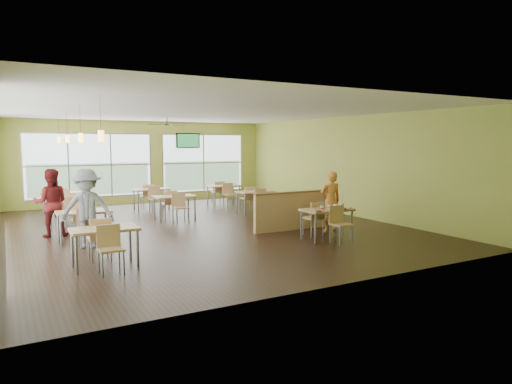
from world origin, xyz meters
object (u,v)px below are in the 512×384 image
half_wall_divider (293,211)px  food_basket (335,206)px  man_plaid (330,201)px  main_table (327,214)px

half_wall_divider → food_basket: (0.35, -1.31, 0.26)m
half_wall_divider → food_basket: bearing=-75.1°
man_plaid → food_basket: man_plaid is taller
food_basket → man_plaid: bearing=59.8°
half_wall_divider → food_basket: size_ratio=10.66×
main_table → man_plaid: (0.72, 0.78, 0.17)m
main_table → food_basket: main_table is taller
main_table → man_plaid: size_ratio=0.95×
half_wall_divider → food_basket: half_wall_divider is taller
man_plaid → food_basket: (-0.37, -0.64, -0.02)m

